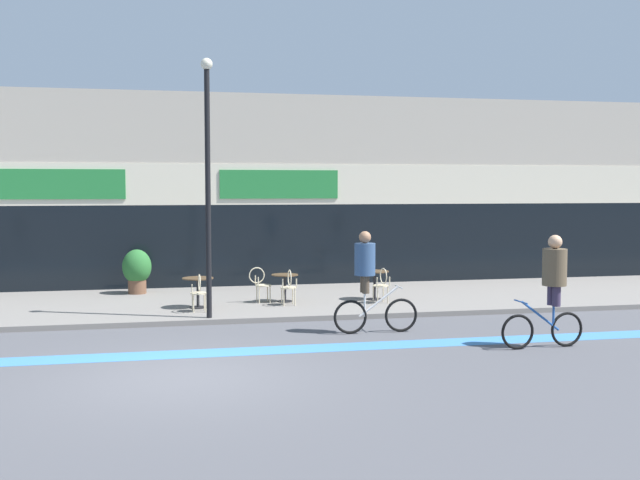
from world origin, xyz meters
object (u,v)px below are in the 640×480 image
at_px(bistro_table_2, 375,279).
at_px(cafe_chair_2_near, 382,283).
at_px(planter_pot, 137,269).
at_px(cafe_chair_0_near, 199,290).
at_px(cafe_chair_1_side, 260,282).
at_px(cyclist_1, 552,281).
at_px(lamp_post, 208,171).
at_px(cyclist_0, 368,275).
at_px(cafe_chair_1_near, 289,285).
at_px(bistro_table_1, 285,282).
at_px(bistro_table_0, 198,286).

distance_m(bistro_table_2, cafe_chair_2_near, 0.63).
relative_size(cafe_chair_2_near, planter_pot, 0.74).
bearing_deg(cafe_chair_2_near, cafe_chair_0_near, 87.46).
distance_m(cafe_chair_1_side, cyclist_1, 7.60).
relative_size(lamp_post, cyclist_1, 2.68).
xyz_separation_m(cafe_chair_0_near, cyclist_0, (3.35, -2.66, 0.58)).
relative_size(cafe_chair_0_near, cyclist_0, 0.42).
distance_m(cafe_chair_1_near, lamp_post, 3.68).
distance_m(bistro_table_1, cyclist_1, 7.23).
bearing_deg(cyclist_1, cafe_chair_0_near, -38.86).
bearing_deg(bistro_table_2, cafe_chair_2_near, -89.06).
bearing_deg(cafe_chair_1_near, planter_pot, 50.60).
xyz_separation_m(cafe_chair_1_side, planter_pot, (-3.12, 2.28, 0.15)).
bearing_deg(cafe_chair_1_near, bistro_table_1, -1.50).
bearing_deg(bistro_table_1, planter_pot, 148.78).
bearing_deg(cafe_chair_0_near, cyclist_0, -131.36).
bearing_deg(bistro_table_1, lamp_post, -135.76).
height_order(cafe_chair_0_near, cafe_chair_1_near, same).
bearing_deg(lamp_post, cafe_chair_1_side, 54.54).
bearing_deg(cyclist_1, lamp_post, -34.59).
bearing_deg(lamp_post, cafe_chair_1_near, 33.58).
relative_size(bistro_table_2, cafe_chair_1_side, 0.83).
distance_m(bistro_table_0, cafe_chair_0_near, 0.63).
bearing_deg(cafe_chair_1_side, planter_pot, 138.13).
bearing_deg(planter_pot, bistro_table_2, -21.43).
xyz_separation_m(cafe_chair_0_near, planter_pot, (-1.54, 3.43, 0.15)).
xyz_separation_m(bistro_table_2, cafe_chair_1_near, (-2.34, -0.51, -0.02)).
relative_size(cafe_chair_1_near, cyclist_1, 0.42).
relative_size(cafe_chair_1_side, cyclist_1, 0.42).
xyz_separation_m(bistro_table_1, cyclist_1, (4.18, -5.86, 0.65)).
distance_m(cafe_chair_2_near, cyclist_0, 3.35).
distance_m(bistro_table_1, cafe_chair_0_near, 2.49).
height_order(bistro_table_1, lamp_post, lamp_post).
relative_size(planter_pot, cyclist_0, 0.57).
bearing_deg(cyclist_1, cafe_chair_2_near, -72.83).
distance_m(cafe_chair_1_side, cafe_chair_2_near, 3.06).
bearing_deg(bistro_table_0, cafe_chair_1_side, 18.33).
relative_size(bistro_table_0, bistro_table_1, 1.07).
distance_m(cafe_chair_1_side, cyclist_0, 4.24).
height_order(bistro_table_0, planter_pot, planter_pot).
distance_m(cafe_chair_0_near, lamp_post, 2.88).
distance_m(bistro_table_2, cafe_chair_1_side, 2.97).
bearing_deg(cafe_chair_1_side, bistro_table_1, -5.05).
height_order(cafe_chair_1_near, planter_pot, planter_pot).
distance_m(bistro_table_0, cafe_chair_2_near, 4.57).
bearing_deg(cafe_chair_1_near, cyclist_0, -162.01).
xyz_separation_m(bistro_table_2, cyclist_1, (1.84, -5.75, 0.61)).
relative_size(bistro_table_1, cyclist_1, 0.33).
distance_m(bistro_table_1, lamp_post, 3.96).
bearing_deg(cyclist_0, cyclist_1, -34.06).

